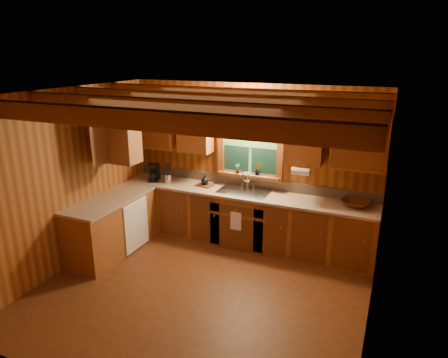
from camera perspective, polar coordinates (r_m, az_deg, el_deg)
room at (r=5.03m, az=-3.64°, el=-3.06°), size 4.20×4.20×4.20m
ceiling_beams at (r=4.75m, az=-3.92°, el=10.51°), size 4.20×2.54×0.18m
base_cabinets at (r=6.63m, az=-2.26°, el=-5.93°), size 4.20×2.22×0.86m
countertop at (r=6.46m, az=-2.17°, el=-2.26°), size 4.20×2.24×0.04m
backsplash at (r=6.77m, az=3.66°, el=-0.45°), size 4.20×0.02×0.16m
dishwasher_panel at (r=6.62m, az=-12.25°, el=-6.36°), size 0.02×0.60×0.80m
upper_cabinets at (r=6.36m, az=-2.44°, el=6.39°), size 4.19×1.77×0.78m
window at (r=6.61m, az=3.70°, el=4.04°), size 1.12×0.08×1.00m
window_sill at (r=6.67m, az=3.49°, el=0.54°), size 1.06×0.14×0.04m
wall_sconce at (r=6.38m, az=3.44°, el=9.36°), size 0.45×0.21×0.17m
paper_towel_roll at (r=6.09m, az=10.74°, el=1.04°), size 0.27×0.11×0.11m
dish_towel at (r=6.39m, az=1.67°, el=-5.95°), size 0.18×0.01×0.30m
sink at (r=6.56m, az=2.80°, el=-2.18°), size 0.82×0.48×0.43m
coffee_maker at (r=7.17m, az=-9.83°, el=0.93°), size 0.17×0.22×0.30m
utensil_crock at (r=7.03m, az=-7.91°, el=0.13°), size 0.12×0.12×0.34m
cutting_board at (r=6.83m, az=-2.70°, el=-0.89°), size 0.30×0.24×0.02m
teakettle at (r=6.80m, az=-2.71°, el=-0.25°), size 0.13×0.13×0.17m
wicker_basket at (r=6.23m, az=18.07°, el=-3.25°), size 0.44×0.44×0.10m
potted_plant_left at (r=6.68m, az=1.94°, el=1.50°), size 0.10×0.09×0.17m
potted_plant_right at (r=6.59m, az=4.75°, el=1.35°), size 0.13×0.12×0.19m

